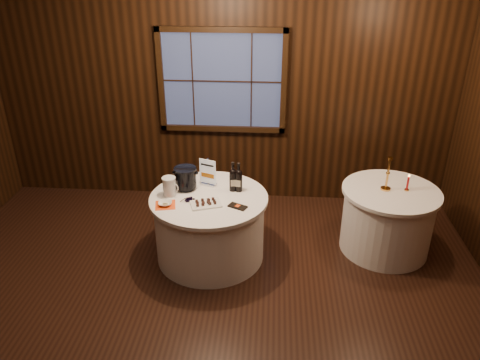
# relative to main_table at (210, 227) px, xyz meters

# --- Properties ---
(ground) EXTENTS (6.00, 6.00, 0.00)m
(ground) POSITION_rel_main_table_xyz_m (0.00, -1.00, -0.39)
(ground) COLOR black
(ground) RESTS_ON ground
(back_wall) EXTENTS (6.00, 0.10, 3.00)m
(back_wall) POSITION_rel_main_table_xyz_m (0.00, 1.48, 1.16)
(back_wall) COLOR black
(back_wall) RESTS_ON ground
(main_table) EXTENTS (1.28, 1.28, 0.77)m
(main_table) POSITION_rel_main_table_xyz_m (0.00, 0.00, 0.00)
(main_table) COLOR white
(main_table) RESTS_ON ground
(side_table) EXTENTS (1.08, 1.08, 0.77)m
(side_table) POSITION_rel_main_table_xyz_m (2.00, 0.30, 0.00)
(side_table) COLOR white
(side_table) RESTS_ON ground
(sign_stand) EXTENTS (0.19, 0.15, 0.32)m
(sign_stand) POSITION_rel_main_table_xyz_m (-0.04, 0.27, 0.49)
(sign_stand) COLOR silver
(sign_stand) RESTS_ON main_table
(port_bottle_left) EXTENTS (0.08, 0.09, 0.34)m
(port_bottle_left) POSITION_rel_main_table_xyz_m (0.25, 0.16, 0.53)
(port_bottle_left) COLOR black
(port_bottle_left) RESTS_ON main_table
(port_bottle_right) EXTENTS (0.08, 0.09, 0.33)m
(port_bottle_right) POSITION_rel_main_table_xyz_m (0.31, 0.16, 0.53)
(port_bottle_right) COLOR black
(port_bottle_right) RESTS_ON main_table
(ice_bucket) EXTENTS (0.25, 0.25, 0.25)m
(ice_bucket) POSITION_rel_main_table_xyz_m (-0.27, 0.16, 0.52)
(ice_bucket) COLOR black
(ice_bucket) RESTS_ON main_table
(chocolate_plate) EXTENTS (0.36, 0.30, 0.04)m
(chocolate_plate) POSITION_rel_main_table_xyz_m (-0.01, -0.18, 0.40)
(chocolate_plate) COLOR white
(chocolate_plate) RESTS_ON main_table
(chocolate_box) EXTENTS (0.21, 0.17, 0.02)m
(chocolate_box) POSITION_rel_main_table_xyz_m (0.33, -0.20, 0.39)
(chocolate_box) COLOR black
(chocolate_box) RESTS_ON main_table
(grape_bunch) EXTENTS (0.17, 0.10, 0.04)m
(grape_bunch) POSITION_rel_main_table_xyz_m (-0.19, -0.12, 0.40)
(grape_bunch) COLOR black
(grape_bunch) RESTS_ON main_table
(glass_pitcher) EXTENTS (0.19, 0.15, 0.21)m
(glass_pitcher) POSITION_rel_main_table_xyz_m (-0.42, 0.00, 0.49)
(glass_pitcher) COLOR silver
(glass_pitcher) RESTS_ON main_table
(orange_napkin) EXTENTS (0.24, 0.24, 0.00)m
(orange_napkin) POSITION_rel_main_table_xyz_m (-0.43, -0.22, 0.38)
(orange_napkin) COLOR #FA4D15
(orange_napkin) RESTS_ON main_table
(cracker_bowl) EXTENTS (0.15, 0.15, 0.03)m
(cracker_bowl) POSITION_rel_main_table_xyz_m (-0.43, -0.22, 0.40)
(cracker_bowl) COLOR white
(cracker_bowl) RESTS_ON orange_napkin
(brass_candlestick) EXTENTS (0.11, 0.11, 0.39)m
(brass_candlestick) POSITION_rel_main_table_xyz_m (1.93, 0.31, 0.52)
(brass_candlestick) COLOR gold
(brass_candlestick) RESTS_ON side_table
(red_candle) EXTENTS (0.05, 0.05, 0.19)m
(red_candle) POSITION_rel_main_table_xyz_m (2.16, 0.30, 0.46)
(red_candle) COLOR gold
(red_candle) RESTS_ON side_table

